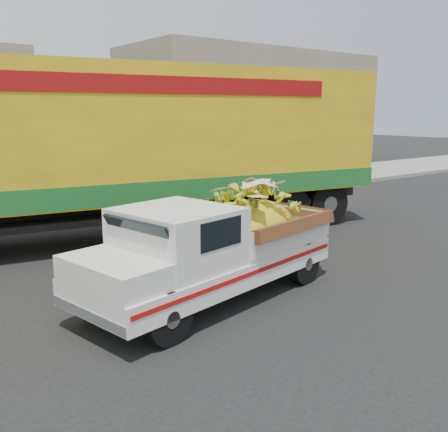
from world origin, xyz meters
TOP-DOWN VIEW (x-y plane):
  - ground at (0.00, 0.00)m, footprint 100.00×100.00m
  - curb at (0.00, 6.55)m, footprint 60.00×0.25m
  - sidewalk at (0.00, 8.65)m, footprint 60.00×4.00m
  - building_right at (14.00, 15.55)m, footprint 14.00×6.00m
  - pickup_truck at (0.09, -0.04)m, footprint 4.54×2.36m
  - semi_trailer at (0.70, 4.10)m, footprint 12.08×4.56m

SIDE VIEW (x-z plane):
  - ground at x=0.00m, z-range 0.00..0.00m
  - sidewalk at x=0.00m, z-range 0.00..0.14m
  - curb at x=0.00m, z-range 0.00..0.15m
  - pickup_truck at x=0.09m, z-range 0.06..1.57m
  - semi_trailer at x=0.70m, z-range 0.22..4.02m
  - building_right at x=14.00m, z-range 0.00..6.00m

